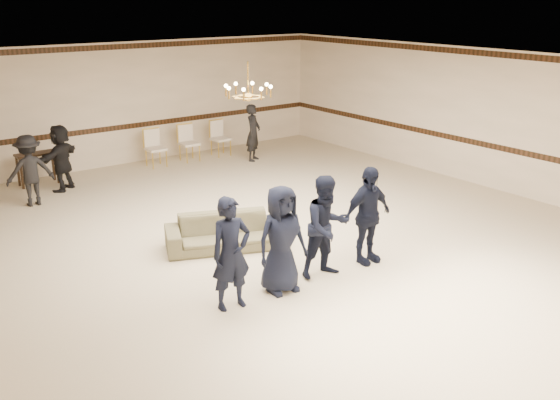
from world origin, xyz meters
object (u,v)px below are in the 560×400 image
Objects in this scene: boy_c at (327,227)px; console_table at (38,169)px; boy_b at (281,239)px; boy_d at (367,215)px; adult_left at (30,170)px; adult_right at (253,133)px; adult_mid at (61,158)px; chandelier at (248,79)px; banquet_chair_left at (156,148)px; settee at (225,232)px; banquet_chair_right at (221,138)px; banquet_chair_mid at (189,143)px; boy_a at (231,254)px.

boy_c is 1.81× the size of console_table.
boy_b is 1.80m from boy_d.
adult_left reaches higher than console_table.
adult_left is at bearing 146.34° from adult_right.
adult_mid is at bearing -140.15° from adult_left.
chandelier reaches higher than banquet_chair_left.
settee is 5.40m from adult_mid.
adult_mid is 4.70m from banquet_chair_right.
boy_d is 7.85m from banquet_chair_mid.
banquet_chair_mid reaches higher than settee.
console_table is (0.56, 1.49, -0.38)m from adult_left.
banquet_chair_left is (1.69, 7.79, -0.35)m from boy_b.
chandelier is 6.44m from console_table.
adult_right is at bearing -175.16° from adult_left.
boy_b is (-1.18, -2.60, -2.03)m from chandelier.
boy_b is 1.71× the size of banquet_chair_left.
settee is (-1.61, 1.95, -0.54)m from boy_d.
console_table is at bearing 177.21° from banquet_chair_left.
boy_a is at bearing -163.01° from adult_right.
chandelier is 3.31m from boy_c.
boy_d reaches higher than settee.
console_table is at bearing 111.59° from boy_d.
adult_mid is at bearing 138.99° from adult_right.
boy_b reaches higher than settee.
boy_a is 2.70m from boy_d.
boy_a is 1.80m from boy_c.
boy_c is (-0.28, -2.60, -2.03)m from chandelier.
boy_c reaches higher than banquet_chair_left.
boy_d is 7.47m from adult_left.
chandelier reaches higher than console_table.
boy_c is 1.71× the size of banquet_chair_left.
boy_c is 1.09× the size of adult_right.
adult_right is (2.96, 4.21, -2.10)m from chandelier.
banquet_chair_right is at bearing 149.21° from adult_mid.
boy_b and boy_d have the same top height.
adult_right is (3.94, 4.85, 0.47)m from settee.
adult_mid is 1.66× the size of console_table.
boy_d reaches higher than banquet_chair_right.
console_table is (-4.00, 0.20, -0.10)m from banquet_chair_mid.
boy_c and boy_d have the same top height.
adult_mid is 3.71m from banquet_chair_mid.
chandelier is 0.56× the size of boy_a.
adult_mid is (-1.87, 7.21, -0.07)m from boy_c.
boy_a is 8.47m from adult_right.
settee is 6.81m from banquet_chair_right.
adult_right is at bearing 62.74° from boy_b.
adult_right is at bearing 70.98° from boy_c.
console_table is (-0.34, 0.79, -0.38)m from adult_mid.
boy_b is at bearing -101.22° from banquet_chair_left.
chandelier is 0.56× the size of boy_b.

